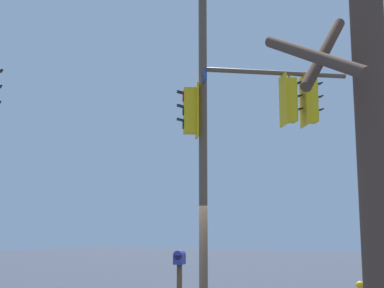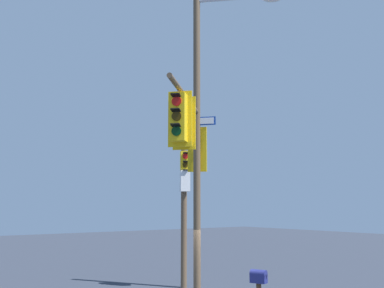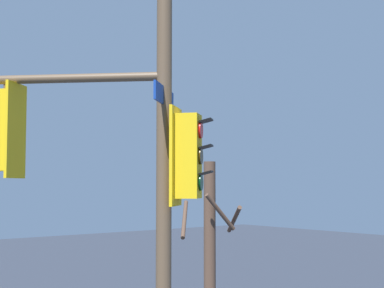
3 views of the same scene
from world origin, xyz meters
name	(u,v)px [view 3 (image 3 of 3)]	position (x,y,z in m)	size (l,w,h in m)	color
main_signal_pole_assembly	(101,120)	(0.71, 1.09, 5.26)	(4.62, 3.13, 9.58)	brown
bare_tree_behind_pole	(210,252)	(5.79, -5.25, 2.61)	(1.99, 2.00, 5.03)	#4F392C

